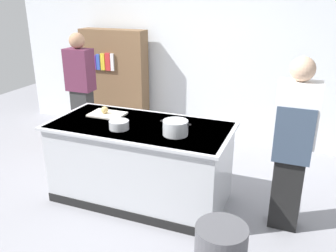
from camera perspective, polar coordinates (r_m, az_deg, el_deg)
ground_plane at (r=4.21m, az=-4.25°, el=-11.36°), size 10.00×10.00×0.00m
back_wall at (r=5.58m, az=4.87°, el=13.09°), size 6.40×0.12×3.00m
counter_island at (r=3.98m, az=-4.43°, el=-5.68°), size 1.98×0.98×0.90m
cutting_board at (r=4.16m, az=-9.79°, el=1.88°), size 0.40×0.28×0.02m
onion at (r=4.15m, az=-10.20°, el=2.56°), size 0.08×0.08×0.08m
stock_pot at (r=3.50m, az=1.21°, el=-0.28°), size 0.32×0.25×0.15m
mixing_bowl at (r=3.70m, az=-7.92°, el=0.19°), size 0.21×0.21×0.09m
person_chef at (r=3.51m, az=19.52°, el=-2.58°), size 0.38×0.25×1.72m
person_guest at (r=5.33m, az=-13.86°, el=5.75°), size 0.38×0.24×1.72m
bookshelf at (r=5.94m, az=-8.55°, el=7.04°), size 1.10×0.31×1.70m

